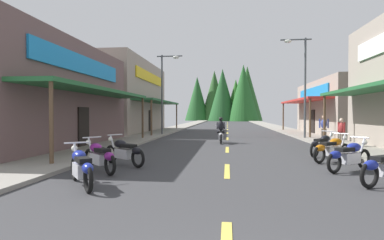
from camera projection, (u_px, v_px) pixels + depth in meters
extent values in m
cube|color=#38383A|center=(227.00, 131.00, 31.72)|extent=(9.76, 90.34, 0.10)
cube|color=gray|center=(169.00, 130.00, 32.42)|extent=(2.47, 90.34, 0.12)
cube|color=gray|center=(288.00, 131.00, 31.01)|extent=(2.47, 90.34, 0.12)
cube|color=#E0C64C|center=(227.00, 171.00, 9.43)|extent=(0.16, 2.40, 0.01)
cube|color=#E0C64C|center=(227.00, 150.00, 14.97)|extent=(0.16, 2.40, 0.01)
cube|color=#E0C64C|center=(227.00, 139.00, 21.61)|extent=(0.16, 2.40, 0.01)
cube|color=#E0C64C|center=(227.00, 133.00, 27.96)|extent=(0.16, 2.40, 0.01)
cube|color=#E0C64C|center=(227.00, 130.00, 34.04)|extent=(0.16, 2.40, 0.01)
cube|color=#E0C64C|center=(227.00, 127.00, 40.45)|extent=(0.16, 2.40, 0.01)
cube|color=#E0C64C|center=(227.00, 125.00, 47.11)|extent=(0.16, 2.40, 0.01)
cube|color=#E0C64C|center=(227.00, 124.00, 52.97)|extent=(0.16, 2.40, 0.01)
cube|color=#E0C64C|center=(227.00, 123.00, 59.14)|extent=(0.16, 2.40, 0.01)
cube|color=#E0C64C|center=(227.00, 122.00, 66.03)|extent=(0.16, 2.40, 0.01)
cube|color=brown|center=(22.00, 95.00, 16.02)|extent=(6.72, 12.55, 5.46)
cube|color=#236033|center=(100.00, 91.00, 15.52)|extent=(1.80, 11.30, 0.16)
cylinder|color=brown|center=(51.00, 124.00, 10.06)|extent=(0.14, 0.14, 2.82)
cylinder|color=brown|center=(143.00, 119.00, 20.88)|extent=(0.14, 0.14, 2.82)
cube|color=#197FCC|center=(84.00, 65.00, 15.59)|extent=(0.10, 8.79, 0.90)
cube|color=black|center=(84.00, 128.00, 15.66)|extent=(0.08, 1.10, 2.10)
cube|color=gray|center=(116.00, 98.00, 29.60)|extent=(6.72, 13.37, 6.67)
cube|color=#236033|center=(159.00, 102.00, 29.11)|extent=(1.80, 12.03, 0.16)
cylinder|color=brown|center=(151.00, 118.00, 23.29)|extent=(0.14, 0.14, 2.82)
cylinder|color=brown|center=(177.00, 117.00, 34.84)|extent=(0.14, 0.14, 2.82)
cube|color=yellow|center=(151.00, 78.00, 29.16)|extent=(0.10, 9.36, 0.90)
cube|color=black|center=(150.00, 121.00, 29.25)|extent=(0.08, 1.10, 2.10)
cube|color=#236033|center=(375.00, 88.00, 13.40)|extent=(1.80, 9.89, 0.16)
cylinder|color=brown|center=(324.00, 120.00, 18.22)|extent=(0.14, 0.14, 2.82)
cube|color=gray|center=(353.00, 108.00, 25.98)|extent=(6.51, 11.96, 4.56)
cube|color=#B72D28|center=(302.00, 101.00, 26.44)|extent=(1.80, 10.77, 0.16)
cylinder|color=brown|center=(310.00, 119.00, 21.41)|extent=(0.14, 0.14, 2.82)
cylinder|color=brown|center=(283.00, 117.00, 31.70)|extent=(0.14, 0.14, 2.82)
cube|color=#197FCC|center=(313.00, 93.00, 26.33)|extent=(0.10, 8.37, 0.90)
cube|color=black|center=(313.00, 122.00, 26.38)|extent=(0.08, 1.10, 2.10)
cylinder|color=#474C51|center=(162.00, 95.00, 24.82)|extent=(0.14, 0.14, 6.52)
cylinder|color=#474C51|center=(170.00, 56.00, 24.68)|extent=(2.07, 0.10, 0.10)
ellipsoid|color=silver|center=(176.00, 57.00, 24.62)|extent=(0.50, 0.30, 0.24)
cylinder|color=#474C51|center=(305.00, 89.00, 20.91)|extent=(0.14, 0.14, 6.94)
cylinder|color=#474C51|center=(296.00, 40.00, 20.91)|extent=(2.07, 0.10, 0.10)
ellipsoid|color=silver|center=(288.00, 41.00, 20.98)|extent=(0.50, 0.30, 0.24)
torus|color=black|center=(369.00, 175.00, 7.17)|extent=(0.59, 0.43, 0.64)
cube|color=black|center=(383.00, 158.00, 7.38)|extent=(0.66, 0.56, 0.12)
ellipsoid|color=navy|center=(371.00, 165.00, 7.19)|extent=(0.50, 0.44, 0.24)
torus|color=black|center=(364.00, 159.00, 9.73)|extent=(0.57, 0.46, 0.64)
torus|color=black|center=(334.00, 163.00, 8.97)|extent=(0.57, 0.46, 0.64)
cube|color=silver|center=(350.00, 158.00, 9.35)|extent=(0.73, 0.64, 0.32)
ellipsoid|color=navy|center=(354.00, 147.00, 9.44)|extent=(0.64, 0.59, 0.28)
cube|color=black|center=(345.00, 150.00, 9.22)|extent=(0.65, 0.58, 0.12)
ellipsoid|color=navy|center=(335.00, 155.00, 8.99)|extent=(0.50, 0.46, 0.24)
cylinder|color=silver|center=(362.00, 149.00, 9.66)|extent=(0.33, 0.27, 0.71)
cylinder|color=silver|center=(360.00, 137.00, 9.59)|extent=(0.39, 0.50, 0.04)
sphere|color=white|center=(365.00, 142.00, 9.73)|extent=(0.16, 0.16, 0.16)
torus|color=black|center=(344.00, 152.00, 11.57)|extent=(0.56, 0.47, 0.64)
torus|color=black|center=(319.00, 155.00, 10.78)|extent=(0.56, 0.47, 0.64)
cube|color=silver|center=(332.00, 151.00, 11.17)|extent=(0.72, 0.65, 0.32)
ellipsoid|color=#BF660C|center=(336.00, 142.00, 11.27)|extent=(0.64, 0.60, 0.28)
cube|color=black|center=(328.00, 144.00, 11.04)|extent=(0.64, 0.59, 0.12)
ellipsoid|color=#BF660C|center=(320.00, 148.00, 10.80)|extent=(0.49, 0.46, 0.24)
cylinder|color=silver|center=(343.00, 143.00, 11.49)|extent=(0.33, 0.28, 0.71)
cylinder|color=silver|center=(341.00, 134.00, 11.42)|extent=(0.40, 0.50, 0.04)
sphere|color=white|center=(345.00, 138.00, 11.57)|extent=(0.16, 0.16, 0.16)
torus|color=black|center=(331.00, 147.00, 13.17)|extent=(0.50, 0.54, 0.64)
torus|color=black|center=(314.00, 150.00, 12.17)|extent=(0.50, 0.54, 0.64)
cube|color=silver|center=(323.00, 147.00, 12.67)|extent=(0.67, 0.71, 0.32)
ellipsoid|color=black|center=(325.00, 139.00, 12.80)|extent=(0.61, 0.63, 0.28)
cube|color=black|center=(320.00, 140.00, 12.50)|extent=(0.61, 0.63, 0.12)
ellipsoid|color=black|center=(315.00, 144.00, 12.20)|extent=(0.47, 0.49, 0.24)
cylinder|color=silver|center=(330.00, 140.00, 13.08)|extent=(0.29, 0.32, 0.71)
cylinder|color=silver|center=(329.00, 131.00, 12.99)|extent=(0.47, 0.43, 0.04)
sphere|color=white|center=(332.00, 135.00, 13.18)|extent=(0.16, 0.16, 0.16)
torus|color=black|center=(75.00, 169.00, 8.03)|extent=(0.47, 0.57, 0.64)
torus|color=black|center=(88.00, 179.00, 6.75)|extent=(0.47, 0.57, 0.64)
cube|color=silver|center=(81.00, 170.00, 7.38)|extent=(0.65, 0.72, 0.32)
ellipsoid|color=navy|center=(79.00, 156.00, 7.55)|extent=(0.60, 0.64, 0.28)
cube|color=black|center=(83.00, 160.00, 7.17)|extent=(0.59, 0.64, 0.12)
ellipsoid|color=navy|center=(88.00, 168.00, 6.78)|extent=(0.46, 0.49, 0.24)
cylinder|color=silver|center=(76.00, 157.00, 7.91)|extent=(0.28, 0.33, 0.71)
cylinder|color=silver|center=(77.00, 143.00, 7.80)|extent=(0.50, 0.40, 0.04)
sphere|color=white|center=(74.00, 148.00, 8.04)|extent=(0.16, 0.16, 0.16)
torus|color=black|center=(89.00, 159.00, 9.79)|extent=(0.54, 0.51, 0.64)
torus|color=black|center=(110.00, 165.00, 8.66)|extent=(0.54, 0.51, 0.64)
cube|color=silver|center=(99.00, 159.00, 9.22)|extent=(0.70, 0.68, 0.32)
ellipsoid|color=#721972|center=(96.00, 148.00, 9.37)|extent=(0.63, 0.61, 0.28)
cube|color=black|center=(102.00, 150.00, 9.03)|extent=(0.63, 0.61, 0.12)
ellipsoid|color=#721972|center=(109.00, 156.00, 8.69)|extent=(0.49, 0.47, 0.24)
cylinder|color=silver|center=(91.00, 149.00, 9.69)|extent=(0.31, 0.30, 0.71)
cylinder|color=silver|center=(92.00, 137.00, 9.59)|extent=(0.44, 0.47, 0.04)
sphere|color=white|center=(89.00, 142.00, 9.80)|extent=(0.16, 0.16, 0.16)
torus|color=black|center=(111.00, 154.00, 10.92)|extent=(0.59, 0.44, 0.64)
torus|color=black|center=(138.00, 158.00, 9.94)|extent=(0.59, 0.44, 0.64)
cube|color=silver|center=(124.00, 154.00, 10.43)|extent=(0.74, 0.63, 0.32)
ellipsoid|color=black|center=(120.00, 144.00, 10.55)|extent=(0.64, 0.58, 0.28)
cube|color=black|center=(128.00, 146.00, 10.26)|extent=(0.65, 0.57, 0.12)
ellipsoid|color=black|center=(137.00, 151.00, 9.97)|extent=(0.50, 0.45, 0.24)
cylinder|color=silver|center=(113.00, 145.00, 10.83)|extent=(0.34, 0.26, 0.71)
cylinder|color=silver|center=(115.00, 135.00, 10.74)|extent=(0.37, 0.52, 0.04)
sphere|color=white|center=(110.00, 139.00, 10.93)|extent=(0.16, 0.16, 0.16)
torus|color=black|center=(221.00, 137.00, 19.14)|extent=(0.12, 0.64, 0.64)
torus|color=black|center=(221.00, 139.00, 17.64)|extent=(0.12, 0.64, 0.64)
cube|color=silver|center=(221.00, 136.00, 18.39)|extent=(0.30, 0.71, 0.32)
ellipsoid|color=#99999E|center=(221.00, 131.00, 18.58)|extent=(0.34, 0.57, 0.28)
cube|color=black|center=(221.00, 132.00, 18.13)|extent=(0.30, 0.61, 0.12)
ellipsoid|color=#99999E|center=(221.00, 135.00, 17.69)|extent=(0.26, 0.45, 0.24)
cylinder|color=silver|center=(221.00, 132.00, 19.00)|extent=(0.07, 0.37, 0.71)
cylinder|color=silver|center=(221.00, 126.00, 18.87)|extent=(0.60, 0.06, 0.04)
sphere|color=white|center=(221.00, 128.00, 19.16)|extent=(0.16, 0.16, 0.16)
ellipsoid|color=black|center=(221.00, 126.00, 18.23)|extent=(0.39, 0.39, 0.64)
sphere|color=black|center=(221.00, 119.00, 18.27)|extent=(0.24, 0.24, 0.24)
cylinder|color=black|center=(218.00, 131.00, 18.42)|extent=(0.15, 0.43, 0.24)
cylinder|color=black|center=(217.00, 125.00, 18.54)|extent=(0.12, 0.51, 0.40)
cylinder|color=black|center=(223.00, 131.00, 18.39)|extent=(0.15, 0.43, 0.24)
cylinder|color=black|center=(224.00, 126.00, 18.51)|extent=(0.12, 0.51, 0.40)
cylinder|color=#726659|center=(322.00, 136.00, 18.80)|extent=(0.14, 0.14, 0.84)
cylinder|color=#726659|center=(325.00, 136.00, 18.69)|extent=(0.14, 0.14, 0.84)
ellipsoid|color=#333F8C|center=(324.00, 124.00, 18.73)|extent=(0.44, 0.40, 0.60)
cylinder|color=#333F8C|center=(320.00, 123.00, 18.87)|extent=(0.09, 0.09, 0.57)
cylinder|color=#333F8C|center=(328.00, 124.00, 18.59)|extent=(0.09, 0.09, 0.57)
sphere|color=tan|center=(324.00, 117.00, 18.72)|extent=(0.23, 0.23, 0.23)
cylinder|color=#726659|center=(340.00, 140.00, 15.77)|extent=(0.14, 0.14, 0.77)
cylinder|color=#726659|center=(342.00, 141.00, 15.59)|extent=(0.14, 0.14, 0.77)
ellipsoid|color=maroon|center=(341.00, 128.00, 15.67)|extent=(0.35, 0.42, 0.55)
cylinder|color=maroon|center=(339.00, 127.00, 15.91)|extent=(0.09, 0.09, 0.52)
cylinder|color=maroon|center=(345.00, 127.00, 15.43)|extent=(0.09, 0.09, 0.52)
sphere|color=beige|center=(342.00, 120.00, 15.66)|extent=(0.21, 0.21, 0.21)
cone|color=#275123|center=(241.00, 99.00, 77.86)|extent=(6.14, 6.14, 10.96)
cone|color=#285023|center=(214.00, 96.00, 81.19)|extent=(7.40, 7.40, 13.22)
cone|color=#1E4E23|center=(223.00, 95.00, 76.60)|extent=(7.29, 7.29, 13.01)
cone|color=#2B6823|center=(236.00, 100.00, 80.34)|extent=(6.07, 6.07, 10.84)
cone|color=#205123|center=(197.00, 99.00, 80.81)|extent=(6.49, 6.49, 11.59)
cone|color=#255623|center=(247.00, 93.00, 77.70)|extent=(7.78, 7.78, 13.89)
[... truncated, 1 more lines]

